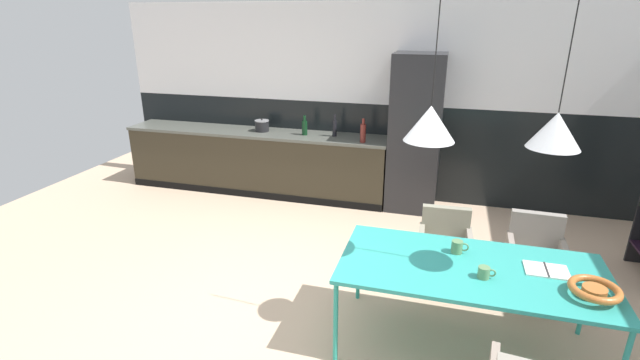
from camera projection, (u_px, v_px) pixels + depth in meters
The scene contains 18 objects.
ground_plane at pixel (303, 322), 3.90m from camera, with size 9.68×9.68×0.00m, color #CBAC8E.
back_wall_splashback_dark at pixel (370, 150), 6.55m from camera, with size 7.45×0.12×1.34m, color black.
back_wall_panel_upper at pixel (374, 54), 6.09m from camera, with size 7.45×0.12×1.34m, color white.
kitchen_counter at pixel (256, 161), 6.72m from camera, with size 3.91×0.63×0.92m.
refrigerator_column at pixel (415, 134), 5.93m from camera, with size 0.65×0.60×2.07m, color #232326.
dining_table at pixel (471, 271), 3.38m from camera, with size 1.95×0.95×0.73m.
armchair_head_of_table at pixel (536, 247), 4.10m from camera, with size 0.50×0.48×0.81m.
armchair_far_side at pixel (445, 238), 4.33m from camera, with size 0.51×0.49×0.76m.
fruit_bowl at pixel (595, 290), 2.99m from camera, with size 0.33×0.33×0.09m.
open_book at pixel (546, 270), 3.31m from camera, with size 0.30×0.22×0.02m.
mug_tall_blue at pixel (484, 272), 3.21m from camera, with size 0.12×0.08×0.09m.
mug_glass_clear at pixel (457, 247), 3.55m from camera, with size 0.13×0.09×0.10m.
cooking_pot at pixel (262, 126), 6.53m from camera, with size 0.20×0.20×0.19m.
bottle_oil_tall at pixel (335, 127), 6.24m from camera, with size 0.06×0.06×0.31m.
bottle_vinegar_dark at pixel (363, 132), 5.94m from camera, with size 0.08×0.08×0.32m.
bottle_wine_green at pixel (305, 127), 6.32m from camera, with size 0.08×0.08×0.28m.
pendant_lamp_over_table_near at pixel (430, 123), 3.08m from camera, with size 0.35×0.35×0.96m.
pendant_lamp_over_table_far at pixel (555, 130), 2.87m from camera, with size 0.33×0.33×0.95m.
Camera 1 is at (1.03, -3.09, 2.49)m, focal length 25.39 mm.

